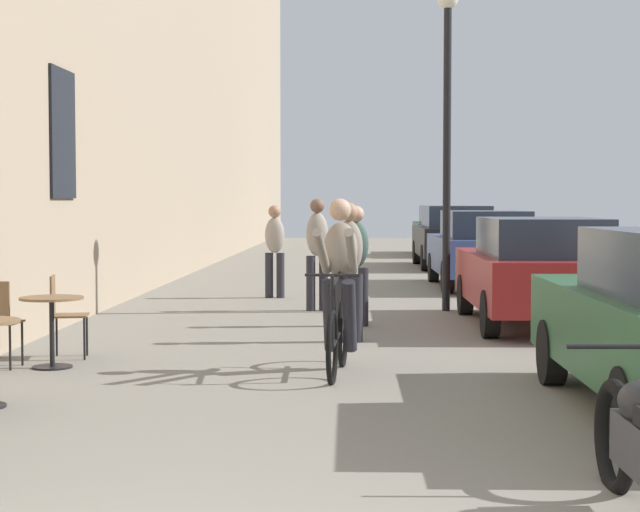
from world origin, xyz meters
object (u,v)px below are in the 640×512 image
parked_car_second (536,270)px  parked_car_fifth (444,229)px  street_lamp (447,107)px  parked_car_fourth (454,236)px  cafe_table_far (52,317)px  pedestrian_furthest (275,246)px  cyclist_on_bicycle (339,290)px  pedestrian_near (349,264)px  cafe_chair_far_toward_street (63,310)px  parked_car_third (482,248)px  pedestrian_far (317,248)px  pedestrian_mid (356,259)px

parked_car_second → parked_car_fifth: 18.72m
street_lamp → parked_car_fourth: street_lamp is taller
cafe_table_far → pedestrian_furthest: size_ratio=0.45×
street_lamp → parked_car_second: (1.04, -1.96, -2.35)m
cyclist_on_bicycle → street_lamp: 6.48m
cyclist_on_bicycle → pedestrian_near: cyclist_on_bicycle is taller
cafe_chair_far_toward_street → parked_car_fifth: bearing=75.1°
cafe_chair_far_toward_street → cyclist_on_bicycle: size_ratio=0.51×
cafe_table_far → street_lamp: size_ratio=0.15×
parked_car_second → street_lamp: bearing=118.0°
cyclist_on_bicycle → parked_car_third: 10.48m
pedestrian_far → street_lamp: 2.91m
cafe_table_far → parked_car_third: (5.45, 10.02, 0.25)m
cafe_chair_far_toward_street → pedestrian_furthest: 7.35m
pedestrian_far → pedestrian_furthest: size_ratio=1.07×
pedestrian_mid → parked_car_third: 6.76m
pedestrian_near → pedestrian_far: bearing=98.3°
cafe_chair_far_toward_street → parked_car_fourth: parked_car_fourth is taller
cyclist_on_bicycle → pedestrian_mid: (0.15, 3.84, 0.10)m
pedestrian_near → pedestrian_furthest: (-1.35, 5.71, -0.03)m
parked_car_third → parked_car_fifth: bearing=88.8°
parked_car_fourth → pedestrian_furthest: bearing=-114.5°
pedestrian_furthest → parked_car_second: (3.84, -4.05, -0.15)m
parked_car_third → parked_car_fourth: bearing=89.8°
parked_car_fifth → street_lamp: bearing=-94.4°
parked_car_fourth → cafe_table_far: bearing=-108.6°
cyclist_on_bicycle → parked_car_second: 4.67m
cafe_chair_far_toward_street → parked_car_fourth: 16.56m
parked_car_third → parked_car_fourth: size_ratio=0.96×
pedestrian_mid → cafe_table_far: bearing=-129.5°
cafe_chair_far_toward_street → parked_car_fifth: parked_car_fifth is taller
cafe_table_far → parked_car_fourth: (5.47, 16.26, 0.29)m
pedestrian_mid → pedestrian_far: pedestrian_far is taller
pedestrian_furthest → parked_car_third: bearing=30.1°
pedestrian_mid → parked_car_fourth: pedestrian_mid is taller
cafe_chair_far_toward_street → parked_car_third: parked_car_third is taller
street_lamp → parked_car_third: bearing=76.6°
street_lamp → pedestrian_furthest: bearing=143.3°
pedestrian_far → parked_car_fifth: size_ratio=0.40×
cyclist_on_bicycle → pedestrian_near: size_ratio=1.06×
pedestrian_far → parked_car_third: 5.28m
parked_car_third → cafe_table_far: bearing=-118.6°
pedestrian_furthest → street_lamp: (2.80, -2.09, 2.20)m
cyclist_on_bicycle → parked_car_fifth: cyclist_on_bicycle is taller
cyclist_on_bicycle → parked_car_second: cyclist_on_bicycle is taller
pedestrian_near → parked_car_fifth: (2.74, 20.39, -0.14)m
pedestrian_mid → pedestrian_furthest: pedestrian_mid is taller
pedestrian_far → parked_car_fifth: pedestrian_far is taller
cafe_chair_far_toward_street → cyclist_on_bicycle: cyclist_on_bicycle is taller
cafe_chair_far_toward_street → pedestrian_mid: pedestrian_mid is taller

